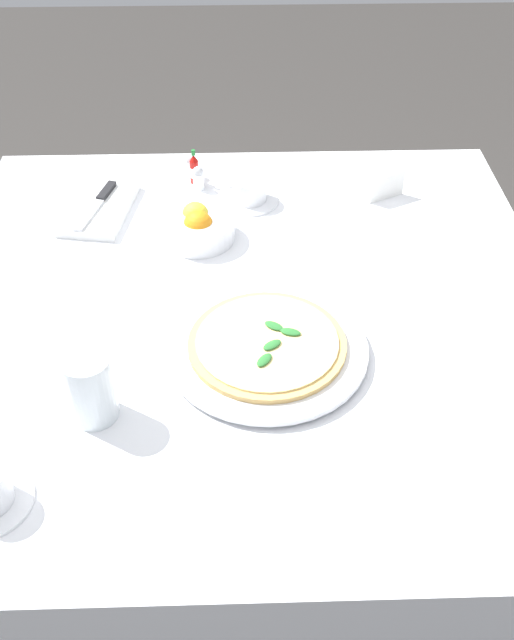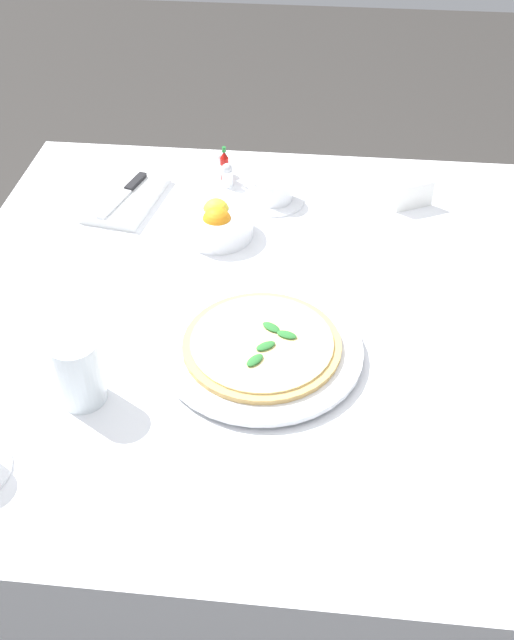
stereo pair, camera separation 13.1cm
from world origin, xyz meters
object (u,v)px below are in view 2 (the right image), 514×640
object	(u,v)px
pizza_plate	(262,350)
napkin_folded	(126,198)
citrus_bowl	(217,223)
salt_shaker	(227,176)
dinner_knife	(125,193)
water_glass_center_back	(79,375)
hot_sauce_bottle	(224,166)
pizza	(262,344)
coffee_cup_near_left	(275,192)
menu_card	(415,197)
pepper_shaker	(222,164)

from	to	relation	value
pizza_plate	napkin_folded	xyz separation A→B (m)	(-0.46, -0.35, -0.00)
citrus_bowl	salt_shaker	size ratio (longest dim) A/B	2.67
dinner_knife	water_glass_center_back	bearing A→B (deg)	22.38
dinner_knife	hot_sauce_bottle	world-z (taller)	hot_sauce_bottle
pizza	citrus_bowl	world-z (taller)	citrus_bowl
citrus_bowl	coffee_cup_near_left	bearing A→B (deg)	141.99
pizza	menu_card	bearing A→B (deg)	150.09
salt_shaker	citrus_bowl	bearing A→B (deg)	1.45
coffee_cup_near_left	dinner_knife	xyz separation A→B (m)	(0.04, -0.33, -0.00)
water_glass_center_back	menu_card	size ratio (longest dim) A/B	1.45
coffee_cup_near_left	citrus_bowl	bearing A→B (deg)	-38.01
napkin_folded	dinner_knife	world-z (taller)	dinner_knife
coffee_cup_near_left	salt_shaker	size ratio (longest dim) A/B	2.31
napkin_folded	dinner_knife	xyz separation A→B (m)	(0.00, -0.00, 0.01)
napkin_folded	menu_card	distance (m)	0.64
hot_sauce_bottle	salt_shaker	distance (m)	0.03
citrus_bowl	pepper_shaker	xyz separation A→B (m)	(-0.25, -0.03, -0.00)
pizza_plate	citrus_bowl	distance (m)	0.38
water_glass_center_back	salt_shaker	xyz separation A→B (m)	(-0.69, 0.14, -0.03)
pizza	water_glass_center_back	distance (m)	0.31
napkin_folded	citrus_bowl	distance (m)	0.25
napkin_folded	salt_shaker	bearing A→B (deg)	122.63
pizza_plate	pepper_shaker	size ratio (longest dim) A/B	6.20
coffee_cup_near_left	napkin_folded	distance (m)	0.33
menu_card	pepper_shaker	bearing A→B (deg)	139.53
napkin_folded	pizza_plate	bearing A→B (deg)	46.52
napkin_folded	citrus_bowl	bearing A→B (deg)	73.92
pizza_plate	salt_shaker	size ratio (longest dim) A/B	6.20
pizza_plate	salt_shaker	bearing A→B (deg)	-166.44
coffee_cup_near_left	water_glass_center_back	distance (m)	0.68
coffee_cup_near_left	citrus_bowl	size ratio (longest dim) A/B	0.87
pizza	coffee_cup_near_left	distance (m)	0.50
hot_sauce_bottle	salt_shaker	xyz separation A→B (m)	(0.03, 0.01, -0.01)
coffee_cup_near_left	hot_sauce_bottle	world-z (taller)	hot_sauce_bottle
dinner_knife	pepper_shaker	size ratio (longest dim) A/B	3.43
menu_card	hot_sauce_bottle	bearing A→B (deg)	142.75
coffee_cup_near_left	water_glass_center_back	bearing A→B (deg)	-22.29
salt_shaker	napkin_folded	bearing A→B (deg)	-66.82
coffee_cup_near_left	citrus_bowl	distance (m)	0.18
pizza_plate	menu_card	bearing A→B (deg)	150.07
menu_card	water_glass_center_back	bearing A→B (deg)	-158.10
pepper_shaker	menu_card	bearing A→B (deg)	75.77
pizza	dinner_knife	bearing A→B (deg)	-142.69
water_glass_center_back	citrus_bowl	bearing A→B (deg)	163.09
pizza_plate	napkin_folded	world-z (taller)	napkin_folded
hot_sauce_bottle	pizza	bearing A→B (deg)	13.88
pepper_shaker	menu_card	xyz separation A→B (m)	(0.11, 0.44, 0.00)
pizza_plate	pizza	world-z (taller)	pizza
pizza	napkin_folded	distance (m)	0.58
pizza_plate	pepper_shaker	world-z (taller)	pepper_shaker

